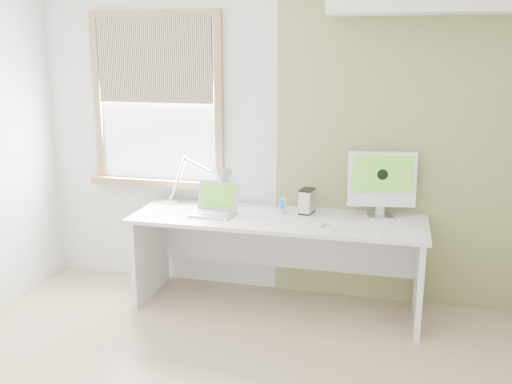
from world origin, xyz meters
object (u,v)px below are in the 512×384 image
(desk, at_px, (279,239))
(desk_lamp, at_px, (212,182))
(laptop, at_px, (215,206))
(external_drive, at_px, (307,201))
(imac, at_px, (382,181))

(desk, distance_m, desk_lamp, 0.70)
(desk_lamp, height_order, laptop, desk_lamp)
(external_drive, bearing_deg, laptop, -165.09)
(desk, bearing_deg, imac, 11.65)
(desk_lamp, bearing_deg, external_drive, 0.96)
(laptop, height_order, external_drive, laptop)
(desk, relative_size, desk_lamp, 3.22)
(desk, distance_m, laptop, 0.55)
(desk, xyz_separation_m, desk_lamp, (-0.56, 0.09, 0.40))
(laptop, bearing_deg, external_drive, 14.91)
(desk_lamp, distance_m, laptop, 0.24)
(desk, xyz_separation_m, laptop, (-0.49, -0.08, 0.25))
(desk, relative_size, imac, 4.31)
(external_drive, xyz_separation_m, imac, (0.55, 0.05, 0.18))
(laptop, xyz_separation_m, external_drive, (0.68, 0.18, 0.04))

